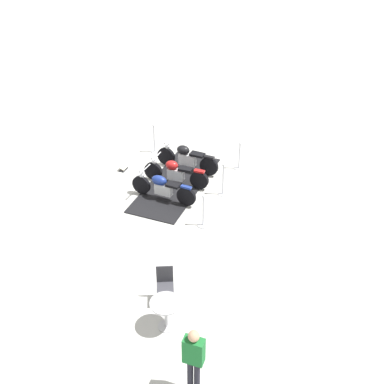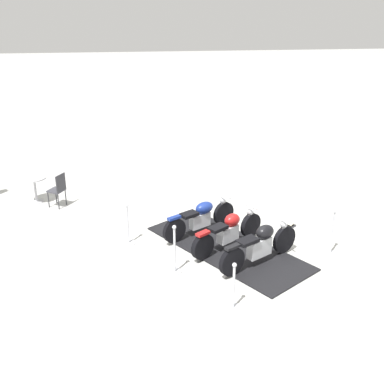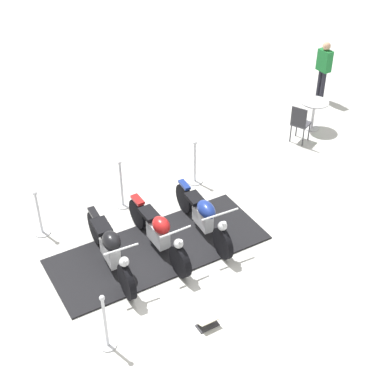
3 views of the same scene
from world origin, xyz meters
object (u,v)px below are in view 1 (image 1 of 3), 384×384
at_px(cafe_table, 166,309).
at_px(motorcycle_navy, 162,187).
at_px(stanchion_left_mid, 223,183).
at_px(cafe_chair_near_table, 165,283).
at_px(stanchion_left_rear, 203,216).
at_px(motorcycle_black, 186,157).
at_px(info_placard, 123,168).
at_px(bystander_person, 194,356).
at_px(motorcycle_maroon, 175,172).
at_px(stanchion_right_front, 154,142).
at_px(stanchion_left_front, 239,160).

bearing_deg(cafe_table, motorcycle_navy, 60.92).
distance_m(stanchion_left_mid, cafe_table, 5.67).
distance_m(motorcycle_navy, cafe_chair_near_table, 4.34).
distance_m(stanchion_left_mid, stanchion_left_rear, 1.77).
bearing_deg(motorcycle_navy, motorcycle_black, -87.20).
distance_m(motorcycle_navy, stanchion_left_mid, 1.94).
xyz_separation_m(motorcycle_navy, info_placard, (-0.22, 2.34, -0.42)).
bearing_deg(motorcycle_black, bystander_person, 116.80).
relative_size(motorcycle_black, cafe_table, 2.61).
bearing_deg(cafe_table, info_placard, 71.54).
bearing_deg(stanchion_left_rear, motorcycle_navy, 99.96).
bearing_deg(stanchion_left_rear, bystander_person, -126.15).
relative_size(motorcycle_navy, stanchion_left_mid, 1.69).
relative_size(stanchion_left_mid, bystander_person, 0.67).
bearing_deg(cafe_chair_near_table, motorcycle_maroon, 175.40).
bearing_deg(cafe_chair_near_table, stanchion_left_mid, 156.90).
xyz_separation_m(motorcycle_maroon, stanchion_left_rear, (-0.49, -2.38, -0.13)).
bearing_deg(motorcycle_black, cafe_table, 112.11).
bearing_deg(motorcycle_navy, bystander_person, 123.06).
bearing_deg(motorcycle_black, stanchion_left_rear, 124.60).
bearing_deg(stanchion_left_mid, bystander_person, -130.73).
relative_size(motorcycle_maroon, stanchion_right_front, 1.68).
bearing_deg(stanchion_left_mid, stanchion_left_front, 35.18).
bearing_deg(bystander_person, stanchion_left_front, 9.16).
distance_m(stanchion_right_front, bystander_person, 10.02).
xyz_separation_m(motorcycle_maroon, stanchion_left_front, (2.41, -0.34, -0.14)).
height_order(motorcycle_black, stanchion_left_rear, stanchion_left_rear).
relative_size(motorcycle_maroon, cafe_table, 2.46).
xyz_separation_m(motorcycle_navy, stanchion_left_front, (3.22, 0.22, -0.16)).
xyz_separation_m(stanchion_right_front, stanchion_left_mid, (0.43, -3.69, -0.00)).
distance_m(stanchion_left_front, cafe_table, 7.43).
bearing_deg(motorcycle_black, info_placard, 24.84).
bearing_deg(cafe_table, bystander_person, -102.04).
bearing_deg(stanchion_left_rear, stanchion_right_front, 77.81).
xyz_separation_m(stanchion_left_rear, cafe_table, (-2.83, -2.69, 0.25)).
distance_m(motorcycle_maroon, bystander_person, 7.70).
height_order(stanchion_left_front, info_placard, stanchion_left_front).
xyz_separation_m(info_placard, cafe_chair_near_table, (-1.88, -6.13, 0.51)).
relative_size(motorcycle_navy, stanchion_right_front, 1.71).
height_order(stanchion_left_front, cafe_table, stanchion_left_front).
xyz_separation_m(motorcycle_maroon, cafe_table, (-3.32, -5.07, 0.11)).
distance_m(motorcycle_maroon, cafe_chair_near_table, 5.24).
height_order(stanchion_left_rear, info_placard, stanchion_left_rear).
xyz_separation_m(motorcycle_maroon, bystander_person, (-3.68, -6.75, 0.56)).
distance_m(motorcycle_black, stanchion_left_mid, 1.94).
height_order(motorcycle_black, info_placard, motorcycle_black).
height_order(motorcycle_maroon, cafe_table, motorcycle_maroon).
xyz_separation_m(stanchion_right_front, bystander_person, (-4.21, -9.07, 0.60)).
bearing_deg(stanchion_right_front, bystander_person, -114.87).
distance_m(motorcycle_navy, cafe_table, 5.17).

